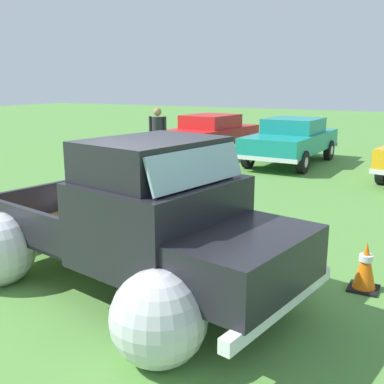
{
  "coord_description": "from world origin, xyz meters",
  "views": [
    {
      "loc": [
        3.4,
        -4.36,
        2.53
      ],
      "look_at": [
        0.0,
        1.8,
        0.85
      ],
      "focal_mm": 43.12,
      "sensor_mm": 36.0,
      "label": 1
    }
  ],
  "objects": [
    {
      "name": "lane_cone_1",
      "position": [
        -0.33,
        2.2,
        0.31
      ],
      "size": [
        0.36,
        0.36,
        0.63
      ],
      "color": "black",
      "rests_on": "ground"
    },
    {
      "name": "vintage_pickup_truck",
      "position": [
        0.38,
        -0.07,
        0.76
      ],
      "size": [
        4.87,
        3.37,
        1.96
      ],
      "rotation": [
        0.0,
        0.0,
        -0.17
      ],
      "color": "black",
      "rests_on": "ground"
    },
    {
      "name": "lane_cone_0",
      "position": [
        2.7,
        1.36,
        0.31
      ],
      "size": [
        0.36,
        0.36,
        0.63
      ],
      "color": "black",
      "rests_on": "ground"
    },
    {
      "name": "show_car_0",
      "position": [
        -3.91,
        10.07,
        0.78
      ],
      "size": [
        2.21,
        4.65,
        1.43
      ],
      "rotation": [
        0.0,
        0.0,
        -1.67
      ],
      "color": "black",
      "rests_on": "ground"
    },
    {
      "name": "spectator_1",
      "position": [
        -4.03,
        7.02,
        1.05
      ],
      "size": [
        0.53,
        0.43,
        1.82
      ],
      "rotation": [
        0.0,
        0.0,
        1.89
      ],
      "color": "#4C4742",
      "rests_on": "ground"
    },
    {
      "name": "show_car_1",
      "position": [
        -0.87,
        9.91,
        0.78
      ],
      "size": [
        2.03,
        4.42,
        1.43
      ],
      "rotation": [
        0.0,
        0.0,
        -1.61
      ],
      "color": "black",
      "rests_on": "ground"
    },
    {
      "name": "ground_plane",
      "position": [
        0.0,
        0.0,
        0.0
      ],
      "size": [
        80.0,
        80.0,
        0.0
      ],
      "primitive_type": "plane",
      "color": "#548C3D"
    }
  ]
}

